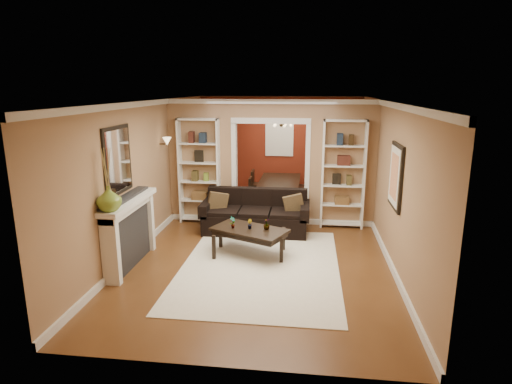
# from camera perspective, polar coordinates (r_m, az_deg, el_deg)

# --- Properties ---
(floor) EXTENTS (8.00, 8.00, 0.00)m
(floor) POSITION_cam_1_polar(r_m,az_deg,el_deg) (8.52, 1.16, -6.39)
(floor) COLOR brown
(floor) RESTS_ON ground
(ceiling) EXTENTS (8.00, 8.00, 0.00)m
(ceiling) POSITION_cam_1_polar(r_m,az_deg,el_deg) (8.00, 1.26, 12.07)
(ceiling) COLOR white
(ceiling) RESTS_ON ground
(wall_back) EXTENTS (8.00, 0.00, 8.00)m
(wall_back) POSITION_cam_1_polar(r_m,az_deg,el_deg) (12.09, 3.14, 6.23)
(wall_back) COLOR #A27955
(wall_back) RESTS_ON ground
(wall_front) EXTENTS (8.00, 0.00, 8.00)m
(wall_front) POSITION_cam_1_polar(r_m,az_deg,el_deg) (4.34, -4.20, -7.79)
(wall_front) COLOR #A27955
(wall_front) RESTS_ON ground
(wall_left) EXTENTS (0.00, 8.00, 8.00)m
(wall_left) POSITION_cam_1_polar(r_m,az_deg,el_deg) (8.67, -13.77, 2.83)
(wall_left) COLOR #A27955
(wall_left) RESTS_ON ground
(wall_right) EXTENTS (0.00, 8.00, 8.00)m
(wall_right) POSITION_cam_1_polar(r_m,az_deg,el_deg) (8.24, 16.98, 2.06)
(wall_right) COLOR #A27955
(wall_right) RESTS_ON ground
(partition_wall) EXTENTS (4.50, 0.15, 2.70)m
(partition_wall) POSITION_cam_1_polar(r_m,az_deg,el_deg) (9.33, 1.96, 3.98)
(partition_wall) COLOR #A27955
(partition_wall) RESTS_ON floor
(red_back_panel) EXTENTS (4.44, 0.04, 2.64)m
(red_back_panel) POSITION_cam_1_polar(r_m,az_deg,el_deg) (12.06, 3.13, 6.07)
(red_back_panel) COLOR maroon
(red_back_panel) RESTS_ON floor
(dining_window) EXTENTS (0.78, 0.03, 0.98)m
(dining_window) POSITION_cam_1_polar(r_m,az_deg,el_deg) (12.00, 3.13, 7.13)
(dining_window) COLOR #8CA5CC
(dining_window) RESTS_ON wall_back
(area_rug) EXTENTS (2.62, 3.66, 0.01)m
(area_rug) POSITION_cam_1_polar(r_m,az_deg,el_deg) (7.32, 0.57, -9.83)
(area_rug) COLOR white
(area_rug) RESTS_ON floor
(sofa) EXTENTS (2.21, 0.96, 0.87)m
(sofa) POSITION_cam_1_polar(r_m,az_deg,el_deg) (8.84, -0.07, -2.69)
(sofa) COLOR black
(sofa) RESTS_ON floor
(pillow_left) EXTENTS (0.41, 0.27, 0.40)m
(pillow_left) POSITION_cam_1_polar(r_m,az_deg,el_deg) (8.89, -5.12, -1.37)
(pillow_left) COLOR brown
(pillow_left) RESTS_ON sofa
(pillow_right) EXTENTS (0.40, 0.18, 0.39)m
(pillow_right) POSITION_cam_1_polar(r_m,az_deg,el_deg) (8.71, 5.05, -1.73)
(pillow_right) COLOR brown
(pillow_right) RESTS_ON sofa
(coffee_table) EXTENTS (1.48, 1.18, 0.49)m
(coffee_table) POSITION_cam_1_polar(r_m,az_deg,el_deg) (7.72, -0.85, -6.65)
(coffee_table) COLOR black
(coffee_table) RESTS_ON floor
(plant_left) EXTENTS (0.12, 0.13, 0.21)m
(plant_left) POSITION_cam_1_polar(r_m,az_deg,el_deg) (7.64, -3.12, -4.06)
(plant_left) COLOR #336626
(plant_left) RESTS_ON coffee_table
(plant_center) EXTENTS (0.11, 0.12, 0.17)m
(plant_center) POSITION_cam_1_polar(r_m,az_deg,el_deg) (7.61, -0.86, -4.30)
(plant_center) COLOR #336626
(plant_center) RESTS_ON coffee_table
(plant_right) EXTENTS (0.15, 0.15, 0.20)m
(plant_right) POSITION_cam_1_polar(r_m,az_deg,el_deg) (7.57, 1.42, -4.30)
(plant_right) COLOR #336626
(plant_right) RESTS_ON coffee_table
(bookshelf_left) EXTENTS (0.90, 0.30, 2.30)m
(bookshelf_left) POSITION_cam_1_polar(r_m,az_deg,el_deg) (9.46, -7.55, 2.77)
(bookshelf_left) COLOR white
(bookshelf_left) RESTS_ON floor
(bookshelf_right) EXTENTS (0.90, 0.30, 2.30)m
(bookshelf_right) POSITION_cam_1_polar(r_m,az_deg,el_deg) (9.20, 11.53, 2.29)
(bookshelf_right) COLOR white
(bookshelf_right) RESTS_ON floor
(fireplace) EXTENTS (0.32, 1.70, 1.16)m
(fireplace) POSITION_cam_1_polar(r_m,az_deg,el_deg) (7.46, -16.30, -5.24)
(fireplace) COLOR white
(fireplace) RESTS_ON floor
(vase) EXTENTS (0.37, 0.37, 0.38)m
(vase) POSITION_cam_1_polar(r_m,az_deg,el_deg) (6.65, -19.02, -0.82)
(vase) COLOR olive
(vase) RESTS_ON fireplace
(mirror) EXTENTS (0.03, 0.95, 1.10)m
(mirror) POSITION_cam_1_polar(r_m,az_deg,el_deg) (7.23, -17.97, 4.03)
(mirror) COLOR silver
(mirror) RESTS_ON wall_left
(wall_sconce) EXTENTS (0.18, 0.18, 0.22)m
(wall_sconce) POSITION_cam_1_polar(r_m,az_deg,el_deg) (9.07, -12.13, 6.46)
(wall_sconce) COLOR #FFE0A5
(wall_sconce) RESTS_ON wall_left
(framed_art) EXTENTS (0.04, 0.85, 1.05)m
(framed_art) POSITION_cam_1_polar(r_m,az_deg,el_deg) (7.23, 18.08, 2.01)
(framed_art) COLOR black
(framed_art) RESTS_ON wall_right
(dining_table) EXTENTS (1.82, 1.02, 0.64)m
(dining_table) POSITION_cam_1_polar(r_m,az_deg,el_deg) (10.99, 3.36, -0.01)
(dining_table) COLOR black
(dining_table) RESTS_ON floor
(dining_chair_nw) EXTENTS (0.46, 0.46, 0.76)m
(dining_chair_nw) POSITION_cam_1_polar(r_m,az_deg,el_deg) (10.73, 0.33, 0.01)
(dining_chair_nw) COLOR black
(dining_chair_nw) RESTS_ON floor
(dining_chair_ne) EXTENTS (0.55, 0.55, 0.93)m
(dining_chair_ne) POSITION_cam_1_polar(r_m,az_deg,el_deg) (10.65, 6.22, 0.28)
(dining_chair_ne) COLOR black
(dining_chair_ne) RESTS_ON floor
(dining_chair_sw) EXTENTS (0.45, 0.45, 0.84)m
(dining_chair_sw) POSITION_cam_1_polar(r_m,az_deg,el_deg) (11.30, 0.68, 0.92)
(dining_chair_sw) COLOR black
(dining_chair_sw) RESTS_ON floor
(dining_chair_se) EXTENTS (0.51, 0.51, 0.80)m
(dining_chair_se) POSITION_cam_1_polar(r_m,az_deg,el_deg) (11.25, 6.26, 0.66)
(dining_chair_se) COLOR black
(dining_chair_se) RESTS_ON floor
(chandelier) EXTENTS (0.50, 0.50, 0.30)m
(chandelier) POSITION_cam_1_polar(r_m,az_deg,el_deg) (10.73, 2.71, 8.87)
(chandelier) COLOR #3E2F1C
(chandelier) RESTS_ON ceiling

